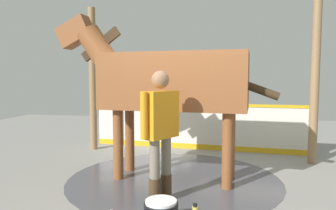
% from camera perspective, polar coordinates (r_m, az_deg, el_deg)
% --- Properties ---
extents(ground_plane, '(16.00, 16.00, 0.02)m').
position_cam_1_polar(ground_plane, '(5.04, 4.11, -13.92)').
color(ground_plane, gray).
extents(wet_patch, '(3.39, 3.39, 0.00)m').
position_cam_1_polar(wet_patch, '(5.25, 1.09, -13.03)').
color(wet_patch, '#4C4C54').
rests_on(wet_patch, ground).
extents(barrier_wall, '(0.58, 4.92, 1.05)m').
position_cam_1_polar(barrier_wall, '(7.25, 5.48, -4.12)').
color(barrier_wall, silver).
rests_on(barrier_wall, ground).
extents(roof_post_near, '(0.16, 0.16, 3.16)m').
position_cam_1_polar(roof_post_near, '(7.33, -13.34, 4.47)').
color(roof_post_near, olive).
rests_on(roof_post_near, ground).
extents(roof_post_far, '(0.16, 0.16, 3.16)m').
position_cam_1_polar(roof_post_far, '(6.51, 24.83, 4.12)').
color(roof_post_far, olive).
rests_on(roof_post_far, ground).
extents(horse, '(1.10, 3.63, 2.66)m').
position_cam_1_polar(horse, '(5.02, -0.26, 4.25)').
color(horse, brown).
rests_on(horse, ground).
extents(handler, '(0.60, 0.44, 1.71)m').
position_cam_1_polar(handler, '(4.09, -1.37, -3.92)').
color(handler, '#47331E').
rests_on(handler, ground).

